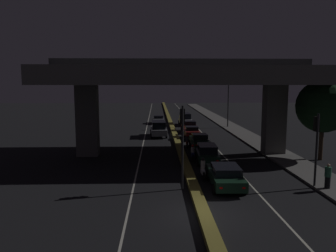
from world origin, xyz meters
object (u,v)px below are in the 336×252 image
(traffic_light_right_of_median, at_px, (316,137))
(car_silver_lead_oncoming, at_px, (158,128))
(car_dark_green_second, at_px, (207,153))
(pedestrian_on_sidewalk, at_px, (328,176))
(street_lamp, at_px, (226,97))
(car_dark_green_third, at_px, (199,141))
(car_dark_red_fourth, at_px, (192,132))
(traffic_light_left_of_median, at_px, (182,133))
(car_grey_second_oncoming, at_px, (158,119))
(motorcycle_blue_filtering_mid, at_px, (193,153))
(car_dark_red_fifth, at_px, (189,127))
(motorcycle_red_filtering_far, at_px, (187,142))
(motorcycle_white_filtering_near, at_px, (203,170))
(car_silver_sixth, at_px, (185,119))
(car_dark_green_lead, at_px, (225,175))

(traffic_light_right_of_median, bearing_deg, car_silver_lead_oncoming, 115.22)
(car_dark_green_second, height_order, pedestrian_on_sidewalk, pedestrian_on_sidewalk)
(street_lamp, height_order, car_dark_green_third, street_lamp)
(car_dark_red_fourth, relative_size, car_silver_lead_oncoming, 0.87)
(car_dark_green_third, bearing_deg, car_silver_lead_oncoming, 27.20)
(traffic_light_left_of_median, height_order, car_dark_green_third, traffic_light_left_of_median)
(car_silver_lead_oncoming, relative_size, car_grey_second_oncoming, 1.10)
(car_dark_green_third, distance_m, motorcycle_blue_filtering_mid, 5.41)
(car_dark_green_third, xyz_separation_m, car_dark_red_fifth, (0.07, 11.53, 0.01))
(car_grey_second_oncoming, relative_size, motorcycle_red_filtering_far, 2.30)
(car_silver_lead_oncoming, xyz_separation_m, car_grey_second_oncoming, (0.07, 13.84, -0.36))
(car_silver_lead_oncoming, bearing_deg, motorcycle_red_filtering_far, 19.55)
(car_dark_red_fifth, bearing_deg, pedestrian_on_sidewalk, -168.26)
(car_dark_red_fifth, xyz_separation_m, car_grey_second_oncoming, (-4.23, 10.15, -0.10))
(car_dark_green_third, distance_m, car_dark_red_fourth, 5.92)
(car_dark_green_second, bearing_deg, motorcycle_white_filtering_near, 170.26)
(car_silver_sixth, distance_m, pedestrian_on_sidewalk, 33.76)
(car_dark_green_lead, bearing_deg, car_dark_red_fifth, 1.39)
(traffic_light_right_of_median, distance_m, car_dark_red_fifth, 25.57)
(car_silver_lead_oncoming, bearing_deg, car_dark_green_lead, 8.89)
(car_dark_green_third, relative_size, motorcycle_blue_filtering_mid, 2.04)
(car_silver_lead_oncoming, relative_size, motorcycle_white_filtering_near, 2.42)
(car_dark_green_lead, xyz_separation_m, pedestrian_on_sidewalk, (6.30, -0.94, 0.15))
(car_dark_green_lead, relative_size, car_dark_red_fourth, 1.19)
(car_grey_second_oncoming, height_order, motorcycle_white_filtering_near, motorcycle_white_filtering_near)
(motorcycle_blue_filtering_mid, bearing_deg, car_dark_red_fourth, -2.18)
(motorcycle_white_filtering_near, height_order, motorcycle_blue_filtering_mid, motorcycle_white_filtering_near)
(car_dark_green_lead, relative_size, motorcycle_blue_filtering_mid, 2.44)
(car_grey_second_oncoming, xyz_separation_m, motorcycle_white_filtering_near, (2.97, -32.70, -0.04))
(motorcycle_red_filtering_far, bearing_deg, car_dark_green_third, -108.93)
(car_dark_red_fifth, xyz_separation_m, car_silver_lead_oncoming, (-4.30, -3.69, 0.26))
(car_silver_sixth, height_order, motorcycle_red_filtering_far, car_silver_sixth)
(car_dark_green_third, height_order, motorcycle_white_filtering_near, car_dark_green_third)
(car_silver_sixth, distance_m, car_grey_second_oncoming, 4.95)
(traffic_light_left_of_median, distance_m, car_silver_sixth, 32.84)
(street_lamp, bearing_deg, car_dark_red_fifth, -142.77)
(car_dark_red_fourth, distance_m, motorcycle_blue_filtering_mid, 11.23)
(traffic_light_left_of_median, relative_size, car_dark_green_second, 1.30)
(car_silver_sixth, bearing_deg, car_silver_lead_oncoming, 156.82)
(motorcycle_blue_filtering_mid, distance_m, pedestrian_on_sidewalk, 11.49)
(motorcycle_blue_filtering_mid, bearing_deg, car_silver_sixth, 0.08)
(traffic_light_right_of_median, relative_size, motorcycle_white_filtering_near, 2.49)
(street_lamp, distance_m, car_dark_red_fifth, 8.51)
(traffic_light_right_of_median, bearing_deg, pedestrian_on_sidewalk, -47.08)
(motorcycle_blue_filtering_mid, relative_size, pedestrian_on_sidewalk, 1.26)
(car_dark_green_third, distance_m, motorcycle_white_filtering_near, 11.08)
(car_silver_lead_oncoming, distance_m, car_grey_second_oncoming, 13.84)
(traffic_light_left_of_median, bearing_deg, motorcycle_white_filtering_near, 53.89)
(car_dark_green_third, distance_m, motorcycle_red_filtering_far, 1.36)
(car_silver_sixth, relative_size, motorcycle_blue_filtering_mid, 2.37)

